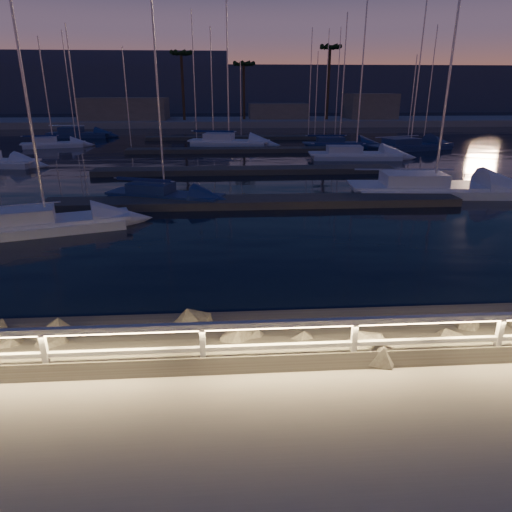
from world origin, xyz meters
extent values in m
plane|color=gray|center=(0.00, 0.00, 0.00)|extent=(400.00, 400.00, 0.00)
cube|color=gray|center=(0.00, -2.50, -0.10)|extent=(240.00, 5.00, 0.20)
cube|color=#69645A|center=(0.00, 1.50, -0.30)|extent=(240.00, 3.45, 1.29)
plane|color=black|center=(0.00, 80.00, -0.60)|extent=(320.00, 320.00, 0.00)
plane|color=black|center=(0.00, 0.00, -1.20)|extent=(400.00, 400.00, 0.00)
cube|color=silver|center=(-5.00, 0.00, 0.50)|extent=(0.11, 0.11, 1.00)
cube|color=silver|center=(-2.00, 0.00, 0.50)|extent=(0.11, 0.11, 1.00)
cube|color=silver|center=(1.00, 0.00, 0.50)|extent=(0.11, 0.11, 1.00)
cube|color=silver|center=(4.00, 0.00, 0.50)|extent=(0.11, 0.11, 1.00)
cube|color=silver|center=(0.00, 0.00, 1.00)|extent=(44.00, 0.12, 0.12)
cube|color=silver|center=(0.00, 0.00, 0.50)|extent=(44.00, 0.09, 0.09)
cube|color=#FFC072|center=(0.00, -0.02, 0.92)|extent=(44.00, 0.04, 0.03)
sphere|color=#69645A|center=(0.70, 0.86, -0.08)|extent=(0.87, 0.87, 0.87)
cube|color=#5E574E|center=(0.00, 16.00, -0.40)|extent=(22.00, 2.00, 0.40)
cube|color=#5E574E|center=(0.00, 26.00, -0.40)|extent=(22.00, 2.00, 0.40)
cube|color=#5E574E|center=(0.00, 38.00, -0.40)|extent=(22.00, 2.00, 0.40)
cube|color=#5E574E|center=(0.00, 50.00, -0.40)|extent=(22.00, 2.00, 0.40)
cube|color=gray|center=(0.00, 74.00, -0.20)|extent=(160.00, 14.00, 1.20)
cube|color=gray|center=(-18.00, 74.00, 1.80)|extent=(14.00, 8.00, 4.00)
cube|color=gray|center=(8.00, 75.00, 1.30)|extent=(10.00, 6.00, 3.00)
cube|color=gray|center=(24.00, 74.00, 2.10)|extent=(8.00, 7.00, 4.60)
cylinder|color=brown|center=(-8.00, 72.00, 5.65)|extent=(0.44, 0.44, 10.50)
cylinder|color=brown|center=(2.00, 73.00, 4.90)|extent=(0.44, 0.44, 9.00)
cylinder|color=brown|center=(16.00, 72.00, 6.15)|extent=(0.44, 0.44, 11.50)
cube|color=#3A425A|center=(0.00, 130.00, 4.00)|extent=(220.00, 30.00, 14.00)
cube|color=#3A425A|center=(-60.00, 140.00, 6.00)|extent=(120.00, 25.00, 18.00)
cube|color=white|center=(-9.31, 12.00, -0.45)|extent=(6.81, 4.01, 0.50)
cube|color=white|center=(-9.31, 12.00, -0.13)|extent=(7.23, 3.87, 0.14)
cube|color=white|center=(-10.16, 11.73, 0.19)|extent=(2.89, 2.30, 0.60)
cylinder|color=silver|center=(-9.31, 12.00, 5.57)|extent=(0.11, 0.11, 11.22)
cylinder|color=silver|center=(-10.59, 11.59, 0.65)|extent=(3.87, 1.29, 0.07)
cube|color=navy|center=(-4.80, 17.13, -0.45)|extent=(6.32, 4.03, 0.47)
cube|color=navy|center=(-4.80, 17.13, -0.15)|extent=(6.67, 3.93, 0.13)
cube|color=navy|center=(-5.58, 17.43, 0.15)|extent=(2.72, 2.24, 0.55)
cylinder|color=silver|center=(-4.80, 17.13, 5.14)|extent=(0.10, 0.10, 10.41)
cylinder|color=silver|center=(-5.97, 17.58, 0.57)|extent=(3.52, 1.42, 0.07)
cube|color=white|center=(10.14, 32.51, -0.45)|extent=(7.81, 3.14, 0.55)
cube|color=white|center=(10.14, 32.51, -0.10)|extent=(8.41, 2.81, 0.15)
cube|color=white|center=(9.09, 32.59, 0.25)|extent=(3.11, 2.14, 0.65)
cylinder|color=silver|center=(10.14, 32.51, 6.62)|extent=(0.12, 0.12, 13.25)
cylinder|color=silver|center=(8.56, 32.63, 0.75)|extent=(4.76, 0.46, 0.08)
cube|color=white|center=(10.75, 17.93, -0.45)|extent=(9.31, 3.82, 0.61)
cube|color=white|center=(10.75, 17.93, -0.06)|extent=(10.02, 3.44, 0.17)
cube|color=white|center=(9.50, 18.04, 0.32)|extent=(3.72, 2.58, 0.72)
cylinder|color=silver|center=(10.75, 17.93, 7.93)|extent=(0.13, 0.13, 15.76)
cylinder|color=silver|center=(8.87, 18.10, 0.88)|extent=(5.66, 0.59, 0.09)
cube|color=white|center=(-19.58, 43.12, -0.45)|extent=(6.18, 3.32, 0.50)
cube|color=white|center=(-19.58, 43.12, -0.13)|extent=(6.59, 3.16, 0.14)
cube|color=white|center=(-20.38, 42.92, 0.19)|extent=(2.58, 1.98, 0.59)
cylinder|color=silver|center=(-19.58, 43.12, 5.07)|extent=(0.11, 0.11, 10.22)
cylinder|color=silver|center=(-20.77, 42.83, 0.64)|extent=(3.59, 0.96, 0.07)
cube|color=navy|center=(10.70, 40.86, -0.45)|extent=(7.10, 2.44, 0.51)
cube|color=navy|center=(10.70, 40.86, -0.13)|extent=(7.68, 2.09, 0.14)
cube|color=navy|center=(9.72, 40.87, 0.20)|extent=(2.77, 1.80, 0.60)
cylinder|color=silver|center=(10.70, 40.86, 6.11)|extent=(0.11, 0.11, 12.28)
cylinder|color=silver|center=(9.23, 40.88, 0.66)|extent=(4.42, 0.13, 0.07)
cube|color=navy|center=(17.48, 38.55, -0.45)|extent=(9.03, 5.58, 0.57)
cube|color=navy|center=(17.48, 38.55, -0.08)|extent=(9.55, 5.41, 0.16)
cube|color=navy|center=(16.36, 38.15, 0.28)|extent=(3.86, 3.14, 0.68)
cylinder|color=silver|center=(17.48, 38.55, 7.45)|extent=(0.13, 0.13, 14.87)
cylinder|color=silver|center=(15.80, 37.95, 0.80)|extent=(5.07, 1.88, 0.08)
cube|color=navy|center=(-20.00, 53.89, -0.45)|extent=(7.34, 2.73, 0.61)
cube|color=navy|center=(-20.00, 53.89, -0.06)|extent=(7.93, 2.39, 0.17)
cube|color=navy|center=(-21.01, 53.94, 0.33)|extent=(2.89, 1.93, 0.73)
cylinder|color=silver|center=(-20.00, 53.89, 6.34)|extent=(0.13, 0.13, 12.58)
cylinder|color=silver|center=(-21.51, 53.96, 0.89)|extent=(4.53, 0.29, 0.09)
cube|color=white|center=(-0.95, 43.32, -0.45)|extent=(8.48, 4.45, 0.63)
cube|color=white|center=(-0.95, 43.32, -0.05)|extent=(9.05, 4.21, 0.17)
cube|color=white|center=(-2.05, 43.58, 0.35)|extent=(3.52, 2.68, 0.74)
cylinder|color=silver|center=(-0.95, 43.32, 7.08)|extent=(0.14, 0.14, 14.04)
cylinder|color=silver|center=(-2.60, 43.70, 0.93)|extent=(4.94, 1.23, 0.09)
camera|label=1|loc=(-1.49, -7.78, 5.27)|focal=32.00mm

